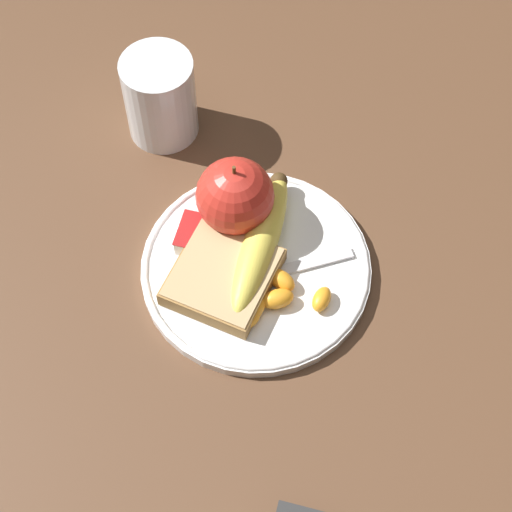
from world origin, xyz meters
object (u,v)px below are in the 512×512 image
Objects in this scene: plate at (256,268)px; juice_glass at (160,99)px; banana at (263,242)px; apple at (235,196)px; bread_slice at (223,277)px; jam_packet at (196,236)px; fork at (262,276)px.

juice_glass is at bearing -136.56° from plate.
banana is (-0.02, 0.00, 0.02)m from plate.
apple reaches higher than plate.
banana is at bearing 172.56° from plate.
juice_glass reaches higher than bread_slice.
jam_packet is at bearing -134.81° from bread_slice.
plate is 0.22m from juice_glass.
jam_packet is (0.14, 0.08, -0.03)m from juice_glass.
banana reaches higher than bread_slice.
juice_glass reaches higher than plate.
banana is at bearing 49.18° from apple.
apple is 0.06m from jam_packet.
bread_slice is 0.77× the size of fork.
bread_slice is (0.03, -0.03, 0.02)m from plate.
plate is 2.29× the size of juice_glass.
plate is 0.03m from banana.
apple is at bearing -130.82° from banana.
apple is 0.09m from fork.
apple is (-0.05, -0.04, 0.04)m from plate.
juice_glass reaches higher than apple.
bread_slice is at bearing -33.50° from banana.
jam_packet is at bearing -48.78° from fork.
bread_slice is 2.60× the size of jam_packet.
banana is 1.18× the size of fork.
juice_glass is 1.15× the size of apple.
bread_slice is (0.04, -0.03, -0.01)m from banana.
plate is at bearing -7.44° from banana.
fork reaches higher than plate.
juice_glass is 0.23m from fork.
apple is at bearing -174.12° from bread_slice.
apple is at bearing -85.80° from fork.
banana is (0.14, 0.15, -0.02)m from juice_glass.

